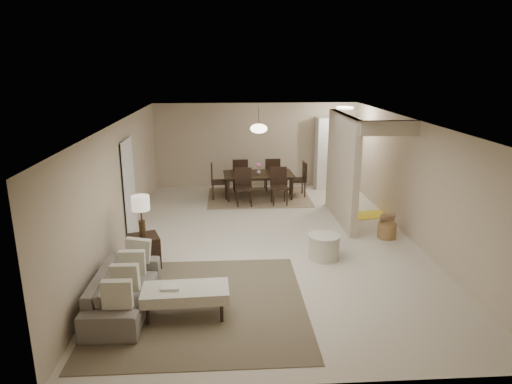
{
  "coord_description": "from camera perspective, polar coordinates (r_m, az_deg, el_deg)",
  "views": [
    {
      "loc": [
        -0.84,
        -8.94,
        3.59
      ],
      "look_at": [
        -0.28,
        0.06,
        1.05
      ],
      "focal_mm": 32.0,
      "sensor_mm": 36.0,
      "label": 1
    }
  ],
  "objects": [
    {
      "name": "vase",
      "position": [
        12.54,
        0.34,
        2.57
      ],
      "size": [
        0.15,
        0.15,
        0.13
      ],
      "primitive_type": "imported",
      "rotation": [
        0.0,
        0.0,
        0.22
      ],
      "color": "silver",
      "rests_on": "dining_table"
    },
    {
      "name": "wicker_basket",
      "position": [
        10.15,
        16.05,
        -4.63
      ],
      "size": [
        0.47,
        0.47,
        0.33
      ],
      "primitive_type": "cylinder",
      "rotation": [
        0.0,
        0.0,
        -0.21
      ],
      "color": "brown",
      "rests_on": "floor"
    },
    {
      "name": "right_wall",
      "position": [
        10.01,
        19.1,
        1.32
      ],
      "size": [
        0.0,
        9.0,
        9.0
      ],
      "primitive_type": "plane",
      "rotation": [
        1.57,
        0.0,
        -1.57
      ],
      "color": "#BDAB8F",
      "rests_on": "floor"
    },
    {
      "name": "dining_rug",
      "position": [
        12.73,
        0.33,
        -0.64
      ],
      "size": [
        2.8,
        2.1,
        0.01
      ],
      "primitive_type": "cube",
      "color": "#837051",
      "rests_on": "floor"
    },
    {
      "name": "floor",
      "position": [
        9.67,
        1.66,
        -6.07
      ],
      "size": [
        9.0,
        9.0,
        0.0
      ],
      "primitive_type": "plane",
      "color": "beige",
      "rests_on": "ground"
    },
    {
      "name": "back_wall",
      "position": [
        13.67,
        0.0,
        5.86
      ],
      "size": [
        6.0,
        0.0,
        6.0
      ],
      "primitive_type": "plane",
      "rotation": [
        1.57,
        0.0,
        0.0
      ],
      "color": "#BDAB8F",
      "rests_on": "floor"
    },
    {
      "name": "ceiling",
      "position": [
        9.05,
        1.79,
        8.8
      ],
      "size": [
        9.0,
        9.0,
        0.0
      ],
      "primitive_type": "plane",
      "rotation": [
        3.14,
        0.0,
        0.0
      ],
      "color": "white",
      "rests_on": "back_wall"
    },
    {
      "name": "partition",
      "position": [
        10.79,
        10.69,
        2.91
      ],
      "size": [
        0.15,
        2.5,
        2.5
      ],
      "primitive_type": "cube",
      "color": "#BDAB8F",
      "rests_on": "floor"
    },
    {
      "name": "flush_light",
      "position": [
        12.59,
        11.06,
        10.29
      ],
      "size": [
        0.44,
        0.44,
        0.05
      ],
      "primitive_type": "cylinder",
      "color": "white",
      "rests_on": "ceiling"
    },
    {
      "name": "round_pouf",
      "position": [
        8.82,
        8.49,
        -6.82
      ],
      "size": [
        0.6,
        0.6,
        0.47
      ],
      "primitive_type": "cylinder",
      "color": "beige",
      "rests_on": "floor"
    },
    {
      "name": "living_rug",
      "position": [
        7.3,
        -6.86,
        -13.78
      ],
      "size": [
        3.2,
        3.2,
        0.01
      ],
      "primitive_type": "cube",
      "color": "brown",
      "rests_on": "floor"
    },
    {
      "name": "ottoman_bench",
      "position": [
        6.89,
        -8.8,
        -12.42
      ],
      "size": [
        1.28,
        0.63,
        0.45
      ],
      "rotation": [
        0.0,
        0.0,
        0.04
      ],
      "color": "beige",
      "rests_on": "living_rug"
    },
    {
      "name": "table_lamp",
      "position": [
        8.34,
        -14.21,
        -1.79
      ],
      "size": [
        0.32,
        0.32,
        0.76
      ],
      "color": "#43341C",
      "rests_on": "side_table"
    },
    {
      "name": "dining_table",
      "position": [
        12.64,
        0.33,
        0.8
      ],
      "size": [
        1.96,
        1.15,
        0.67
      ],
      "primitive_type": "imported",
      "rotation": [
        0.0,
        0.0,
        0.04
      ],
      "color": "black",
      "rests_on": "dining_rug"
    },
    {
      "name": "yellow_mat",
      "position": [
        11.56,
        13.76,
        -2.81
      ],
      "size": [
        1.06,
        0.76,
        0.01
      ],
      "primitive_type": "cube",
      "rotation": [
        0.0,
        0.0,
        0.19
      ],
      "color": "yellow",
      "rests_on": "floor"
    },
    {
      "name": "doorway",
      "position": [
        10.11,
        -15.62,
        0.4
      ],
      "size": [
        0.04,
        0.9,
        2.04
      ],
      "primitive_type": "cube",
      "color": "black",
      "rests_on": "floor"
    },
    {
      "name": "pendant_light",
      "position": [
        12.33,
        0.35,
        7.94
      ],
      "size": [
        0.46,
        0.46,
        0.71
      ],
      "color": "#43341C",
      "rests_on": "ceiling"
    },
    {
      "name": "pantry_cabinet",
      "position": [
        13.71,
        9.98,
        4.8
      ],
      "size": [
        1.2,
        0.55,
        2.1
      ],
      "primitive_type": "cube",
      "color": "white",
      "rests_on": "floor"
    },
    {
      "name": "side_table",
      "position": [
        8.63,
        -13.83,
        -7.21
      ],
      "size": [
        0.68,
        0.68,
        0.59
      ],
      "primitive_type": "cube",
      "rotation": [
        0.0,
        0.0,
        0.33
      ],
      "color": "black",
      "rests_on": "floor"
    },
    {
      "name": "sofa",
      "position": [
        7.33,
        -16.22,
        -11.66
      ],
      "size": [
        2.03,
        0.83,
        0.59
      ],
      "primitive_type": "imported",
      "rotation": [
        0.0,
        0.0,
        1.55
      ],
      "color": "slate",
      "rests_on": "floor"
    },
    {
      "name": "left_wall",
      "position": [
        9.49,
        -16.62,
        0.79
      ],
      "size": [
        0.0,
        9.0,
        9.0
      ],
      "primitive_type": "plane",
      "rotation": [
        1.57,
        0.0,
        1.57
      ],
      "color": "#BDAB8F",
      "rests_on": "floor"
    },
    {
      "name": "dining_chairs",
      "position": [
        12.6,
        0.34,
        1.47
      ],
      "size": [
        2.63,
        1.95,
        0.98
      ],
      "color": "black",
      "rests_on": "dining_rug"
    }
  ]
}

